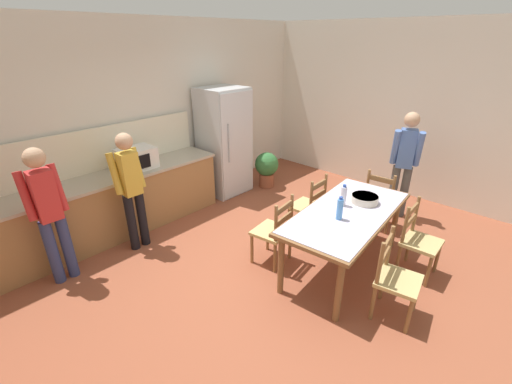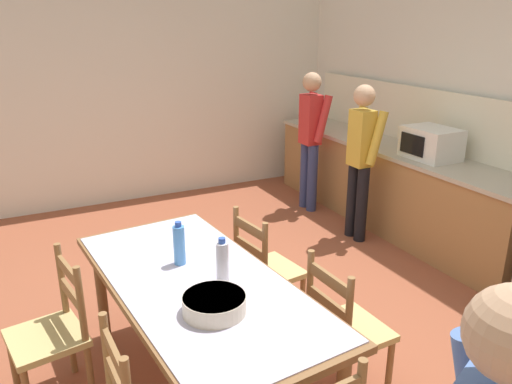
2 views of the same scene
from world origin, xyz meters
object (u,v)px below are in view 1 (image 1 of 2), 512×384
at_px(person_at_counter, 131,186).
at_px(chair_side_near_left, 395,279).
at_px(potted_plant, 267,167).
at_px(dining_table, 347,217).
at_px(chair_side_far_right, 309,206).
at_px(person_by_table, 404,160).
at_px(bottle_near_centre, 340,209).
at_px(bottle_off_centre, 343,196).
at_px(microwave, 136,158).
at_px(chair_side_far_left, 274,231).
at_px(chair_head_end, 381,200).
at_px(refrigerator, 224,142).
at_px(serving_bowl, 365,199).
at_px(person_at_sink, 49,210).
at_px(chair_side_near_right, 418,241).

bearing_deg(person_at_counter, chair_side_near_left, -160.14).
xyz_separation_m(chair_side_near_left, potted_plant, (1.61, 3.11, -0.06)).
bearing_deg(dining_table, chair_side_far_right, 64.83).
bearing_deg(person_by_table, potted_plant, -98.98).
relative_size(bottle_near_centre, bottle_off_centre, 1.00).
bearing_deg(microwave, person_at_counter, -127.15).
xyz_separation_m(chair_side_near_left, chair_side_far_left, (-0.13, 1.46, 0.00)).
bearing_deg(chair_head_end, person_at_counter, 47.25).
xyz_separation_m(refrigerator, person_by_table, (1.20, -2.70, -0.00)).
bearing_deg(person_by_table, chair_head_end, -27.26).
relative_size(serving_bowl, person_at_sink, 0.20).
relative_size(microwave, person_by_table, 0.30).
height_order(serving_bowl, chair_side_near_left, chair_side_near_left).
bearing_deg(person_at_counter, bottle_near_centre, -151.87).
bearing_deg(refrigerator, chair_side_far_right, -96.68).
height_order(bottle_near_centre, bottle_off_centre, same).
bearing_deg(potted_plant, refrigerator, 146.73).
height_order(dining_table, potted_plant, dining_table).
bearing_deg(chair_side_near_right, bottle_near_centre, 135.38).
bearing_deg(serving_bowl, person_by_table, 4.08).
relative_size(refrigerator, bottle_near_centre, 6.87).
relative_size(chair_side_near_left, person_at_counter, 0.57).
xyz_separation_m(chair_side_far_right, chair_side_near_right, (0.14, -1.46, 0.00)).
bearing_deg(dining_table, person_at_counter, 122.82).
bearing_deg(person_at_sink, potted_plant, -89.20).
bearing_deg(potted_plant, bottle_near_centre, -122.22).
height_order(refrigerator, serving_bowl, refrigerator).
distance_m(bottle_near_centre, chair_side_far_right, 1.09).
xyz_separation_m(microwave, person_at_counter, (-0.39, -0.52, -0.15)).
relative_size(chair_side_far_left, person_at_counter, 0.57).
bearing_deg(serving_bowl, chair_side_far_right, 88.49).
bearing_deg(potted_plant, serving_bowl, -110.95).
bearing_deg(refrigerator, serving_bowl, -95.20).
xyz_separation_m(bottle_near_centre, person_by_table, (2.04, 0.09, 0.02)).
distance_m(chair_side_far_right, person_at_counter, 2.40).
height_order(refrigerator, person_at_counter, refrigerator).
height_order(bottle_near_centre, person_by_table, person_by_table).
xyz_separation_m(bottle_near_centre, potted_plant, (1.49, 2.36, -0.52)).
distance_m(dining_table, serving_bowl, 0.37).
bearing_deg(person_at_sink, person_at_counter, -91.21).
height_order(person_at_sink, potted_plant, person_at_sink).
bearing_deg(chair_head_end, potted_plant, -4.35).
height_order(chair_head_end, person_at_counter, person_at_counter).
height_order(bottle_near_centre, potted_plant, bottle_near_centre).
bearing_deg(bottle_off_centre, person_at_counter, 125.76).
height_order(bottle_near_centre, chair_side_far_right, bottle_near_centre).
relative_size(serving_bowl, chair_side_far_left, 0.35).
bearing_deg(person_at_sink, dining_table, -133.41).
bearing_deg(person_at_counter, bottle_off_centre, -144.24).
bearing_deg(person_at_counter, person_at_sink, 88.79).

